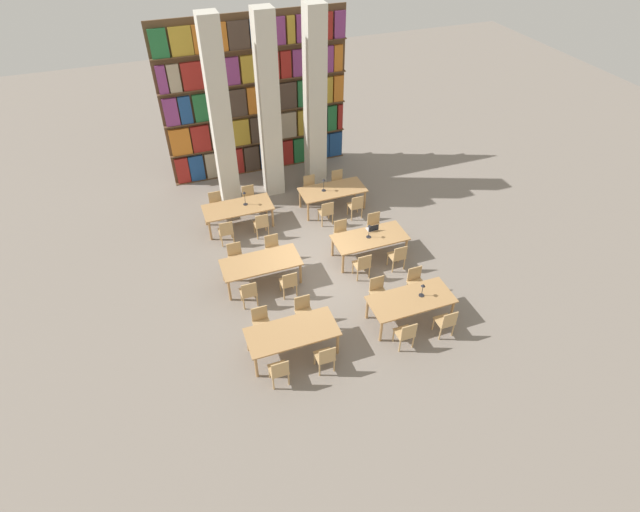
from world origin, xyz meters
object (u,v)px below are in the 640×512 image
Objects in this scene: chair_3 at (304,311)px; chair_8 at (249,292)px; reading_table_5 at (333,191)px; desk_lamp_3 at (324,183)px; reading_table_0 at (292,333)px; reading_table_4 at (238,209)px; pillar_left at (220,117)px; desk_lamp_0 at (423,288)px; reading_table_3 at (370,239)px; chair_13 at (342,233)px; pillar_center at (269,109)px; chair_0 at (279,370)px; desk_lamp_1 at (369,229)px; chair_20 at (326,212)px; chair_17 at (216,204)px; desk_lamp_2 at (245,196)px; chair_15 at (375,226)px; chair_12 at (362,265)px; chair_21 at (310,187)px; reading_table_2 at (261,264)px; chair_10 at (289,282)px; chair_11 at (273,248)px; chair_2 at (325,357)px; chair_22 at (356,205)px; chair_19 at (249,198)px; laptop at (372,229)px; chair_4 at (406,333)px; chair_7 at (416,281)px; pillar_right at (315,103)px; chair_1 at (261,322)px; reading_table_1 at (411,301)px; chair_14 at (398,256)px; chair_16 at (226,231)px; chair_6 at (446,322)px.

chair_3 is 1.00× the size of chair_8.
desk_lamp_3 reaches higher than reading_table_5.
reading_table_0 is 5.50m from reading_table_4.
pillar_left is 8.17m from desk_lamp_0.
reading_table_3 is at bearing 39.71° from reading_table_0.
pillar_center is at bearing -74.13° from chair_13.
pillar_center is 6.92× the size of chair_0.
pillar_center reaches higher than desk_lamp_1.
chair_20 is at bearing -104.74° from desk_lamp_3.
chair_17 is 1.00× the size of chair_20.
desk_lamp_1 is 0.93× the size of desk_lamp_2.
chair_12 is at bearing 54.67° from chair_15.
pillar_left is 6.92× the size of chair_13.
chair_21 is (-0.82, 6.18, -0.53)m from desk_lamp_0.
reading_table_2 is (-0.04, 2.68, 0.00)m from reading_table_0.
chair_10 is 1.00× the size of chair_11.
chair_10 is 3.46m from chair_20.
chair_11 is at bearing 90.58° from chair_2.
chair_11 is 3.35m from chair_22.
chair_11 and chair_12 have the same top height.
chair_19 is at bearing 55.15° from reading_table_4.
pillar_center is 6.92× the size of chair_12.
reading_table_3 is 0.98m from chair_13.
chair_17 is at bearing -68.56° from chair_11.
reading_table_5 is (0.47, 1.98, 0.19)m from chair_13.
laptop is at bearing 170.48° from chair_11.
desk_lamp_1 reaches higher than reading_table_5.
chair_4 is 1.91m from chair_7.
pillar_right is 4.91m from desk_lamp_1.
chair_12 is at bearing 39.78° from chair_0.
pillar_left is 6.92× the size of chair_1.
chair_4 is at bearing -136.12° from desk_lamp_0.
pillar_right is at bearing 90.88° from reading_table_3.
reading_table_4 is at bearing -152.28° from pillar_right.
chair_1 is 0.40× the size of reading_table_1.
chair_0 reaches higher than reading_table_0.
reading_table_4 is 2.49× the size of chair_20.
chair_14 is at bearing -54.87° from pillar_left.
pillar_left is at bearing 180.00° from pillar_right.
chair_8 is (-1.14, 1.13, 0.00)m from chair_3.
chair_8 is at bearing 179.86° from chair_14.
chair_19 is (-2.68, 3.60, -0.57)m from desk_lamp_1.
chair_16 is 1.00× the size of chair_21.
pillar_center reaches higher than reading_table_4.
reading_table_2 is at bearing -90.06° from reading_table_4.
chair_6 is 5.11m from reading_table_2.
desk_lamp_1 is (3.22, -0.00, 0.37)m from reading_table_2.
chair_14 is (0.61, 1.89, -0.19)m from reading_table_1.
chair_13 is at bearing -74.13° from pillar_center.
reading_table_5 is at bearing -142.98° from chair_11.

